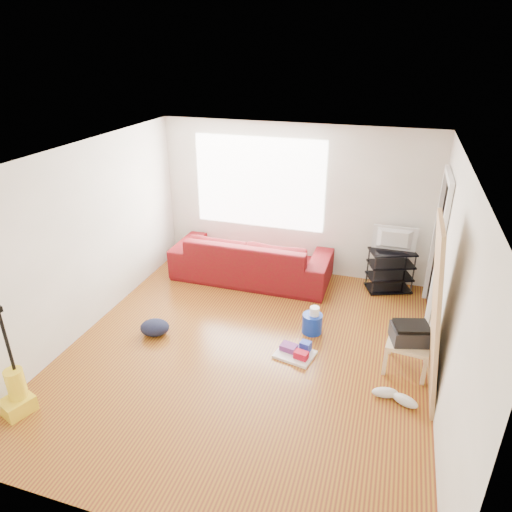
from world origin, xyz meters
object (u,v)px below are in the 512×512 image
(cleaning_tray, at_px, (296,352))
(vacuum, at_px, (16,393))
(bucket, at_px, (312,332))
(backpack, at_px, (155,334))
(side_table, at_px, (409,345))
(tv_stand, at_px, (390,270))
(sofa, at_px, (252,278))

(cleaning_tray, relative_size, vacuum, 0.41)
(bucket, distance_m, backpack, 2.14)
(bucket, bearing_deg, side_table, -18.74)
(bucket, distance_m, vacuum, 3.63)
(side_table, relative_size, cleaning_tray, 1.00)
(tv_stand, height_order, side_table, tv_stand)
(side_table, bearing_deg, vacuum, -153.39)
(backpack, bearing_deg, side_table, -12.82)
(side_table, xyz_separation_m, bucket, (-1.23, 0.42, -0.33))
(backpack, relative_size, vacuum, 0.30)
(cleaning_tray, height_order, backpack, cleaning_tray)
(bucket, height_order, cleaning_tray, cleaning_tray)
(sofa, bearing_deg, tv_stand, -173.05)
(sofa, relative_size, bucket, 9.45)
(side_table, bearing_deg, bucket, 161.26)
(vacuum, bearing_deg, side_table, 45.90)
(side_table, xyz_separation_m, vacuum, (-3.95, -1.98, -0.09))
(tv_stand, height_order, vacuum, vacuum)
(sofa, xyz_separation_m, side_table, (2.51, -1.68, 0.33))
(bucket, bearing_deg, tv_stand, 58.64)
(tv_stand, height_order, bucket, tv_stand)
(sofa, height_order, cleaning_tray, sofa)
(sofa, distance_m, vacuum, 3.94)
(sofa, height_order, backpack, sofa)
(sofa, height_order, side_table, side_table)
(sofa, relative_size, side_table, 4.83)
(cleaning_tray, bearing_deg, vacuum, -145.21)
(side_table, relative_size, bucket, 1.96)
(side_table, relative_size, vacuum, 0.42)
(vacuum, bearing_deg, sofa, 87.89)
(tv_stand, bearing_deg, bucket, -142.65)
(side_table, bearing_deg, tv_stand, 98.73)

